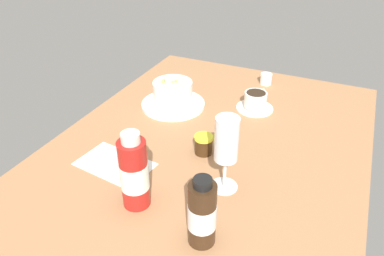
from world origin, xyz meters
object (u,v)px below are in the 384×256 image
(cutlery_setting, at_px, (116,164))
(wine_glass, at_px, (226,143))
(jam_jar, at_px, (204,144))
(creamer_jug, at_px, (266,79))
(sauce_bottle_red, at_px, (134,173))
(sauce_bottle_brown, at_px, (202,214))
(porridge_bowl, at_px, (173,95))
(coffee_cup, at_px, (255,101))

(cutlery_setting, relative_size, wine_glass, 1.09)
(wine_glass, relative_size, jam_jar, 3.57)
(creamer_jug, height_order, sauce_bottle_red, sauce_bottle_red)
(cutlery_setting, height_order, sauce_bottle_brown, sauce_bottle_brown)
(sauce_bottle_red, bearing_deg, wine_glass, 129.89)
(wine_glass, height_order, sauce_bottle_red, wine_glass)
(cutlery_setting, bearing_deg, sauce_bottle_red, 51.74)
(sauce_bottle_brown, bearing_deg, porridge_bowl, -147.35)
(creamer_jug, bearing_deg, porridge_bowl, -38.65)
(sauce_bottle_red, xyz_separation_m, sauce_bottle_brown, (0.04, 0.18, -0.01))
(cutlery_setting, xyz_separation_m, creamer_jug, (-0.64, 0.23, 0.02))
(creamer_jug, relative_size, wine_glass, 0.26)
(jam_jar, bearing_deg, sauce_bottle_brown, 22.13)
(coffee_cup, xyz_separation_m, sauce_bottle_brown, (0.58, 0.06, 0.05))
(cutlery_setting, height_order, coffee_cup, coffee_cup)
(cutlery_setting, height_order, sauce_bottle_red, sauce_bottle_red)
(coffee_cup, xyz_separation_m, sauce_bottle_red, (0.54, -0.12, 0.06))
(jam_jar, bearing_deg, wine_glass, 42.39)
(jam_jar, distance_m, sauce_bottle_red, 0.26)
(porridge_bowl, xyz_separation_m, coffee_cup, (-0.09, 0.25, -0.01))
(cutlery_setting, distance_m, jam_jar, 0.24)
(sauce_bottle_brown, bearing_deg, cutlery_setting, -114.45)
(cutlery_setting, distance_m, coffee_cup, 0.50)
(creamer_jug, height_order, wine_glass, wine_glass)
(jam_jar, bearing_deg, coffee_cup, 169.13)
(porridge_bowl, relative_size, sauce_bottle_red, 1.11)
(porridge_bowl, relative_size, creamer_jug, 4.21)
(wine_glass, xyz_separation_m, sauce_bottle_brown, (0.17, 0.02, -0.05))
(wine_glass, relative_size, sauce_bottle_red, 1.01)
(coffee_cup, relative_size, jam_jar, 2.33)
(cutlery_setting, bearing_deg, sauce_bottle_brown, 65.55)
(creamer_jug, distance_m, jam_jar, 0.50)
(sauce_bottle_brown, bearing_deg, wine_glass, -174.89)
(sauce_bottle_red, height_order, sauce_bottle_brown, sauce_bottle_red)
(coffee_cup, height_order, sauce_bottle_brown, sauce_bottle_brown)
(cutlery_setting, bearing_deg, wine_glass, 97.26)
(porridge_bowl, bearing_deg, wine_glass, 43.45)
(porridge_bowl, height_order, sauce_bottle_red, sauce_bottle_red)
(porridge_bowl, height_order, sauce_bottle_brown, sauce_bottle_brown)
(porridge_bowl, relative_size, cutlery_setting, 1.01)
(cutlery_setting, height_order, wine_glass, wine_glass)
(coffee_cup, distance_m, creamer_jug, 0.20)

